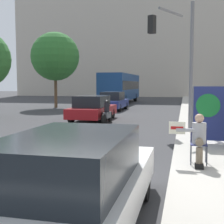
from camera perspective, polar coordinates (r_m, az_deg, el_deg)
name	(u,v)px	position (r m, az deg, el deg)	size (l,w,h in m)	color
ground_plane	(72,188)	(6.64, -7.25, -13.63)	(160.00, 160.00, 0.00)	#38383A
sidewalk_curb	(210,116)	(21.05, 17.48, -0.70)	(3.81, 90.00, 0.17)	#B7B2A8
building_backdrop_far	(162,34)	(59.07, 9.16, 13.88)	(52.00, 12.00, 22.40)	#BCB2A3
seated_protester	(198,137)	(7.90, 15.49, -4.47)	(0.93, 0.77, 1.24)	#474C56
protest_banner	(220,114)	(10.77, 19.07, -0.30)	(1.81, 0.06, 1.89)	slate
traffic_light_pole	(176,46)	(14.62, 11.56, 11.70)	(2.12, 1.89, 5.50)	slate
parked_car_curbside	(73,184)	(4.52, -7.11, -13.01)	(1.78, 4.74, 1.46)	white
car_on_road_nearest	(93,108)	(18.19, -3.56, 0.69)	(1.87, 4.49, 1.47)	maroon
car_on_road_midblock	(113,101)	(25.50, 0.18, 2.01)	(1.81, 4.40, 1.51)	navy
city_bus_on_road	(121,86)	(35.43, 1.61, 4.68)	(2.57, 11.25, 3.25)	navy
motorcycle_on_road	(107,114)	(16.67, -0.92, -0.33)	(0.28, 2.04, 1.28)	#565B60
street_tree_midblock	(55,57)	(29.06, -10.35, 9.94)	(4.37, 4.37, 6.81)	brown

